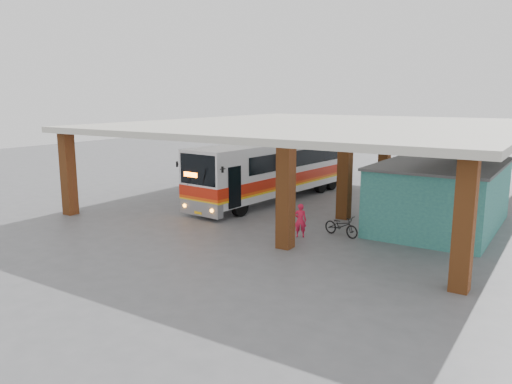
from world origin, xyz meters
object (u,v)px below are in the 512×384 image
object	(u,v)px
red_chair	(412,199)
motorcycle	(341,226)
coach_bus	(272,169)
pedestrian	(300,220)

from	to	relation	value
red_chair	motorcycle	bearing A→B (deg)	-101.76
coach_bus	motorcycle	size ratio (longest dim) A/B	7.26
motorcycle	pedestrian	xyz separation A→B (m)	(-1.47, -1.13, 0.29)
coach_bus	pedestrian	bearing A→B (deg)	-45.07
coach_bus	motorcycle	world-z (taller)	coach_bus
pedestrian	red_chair	world-z (taller)	pedestrian
coach_bus	red_chair	bearing A→B (deg)	25.15
pedestrian	red_chair	bearing A→B (deg)	-129.66
red_chair	pedestrian	bearing A→B (deg)	-110.03
coach_bus	pedestrian	distance (m)	8.22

